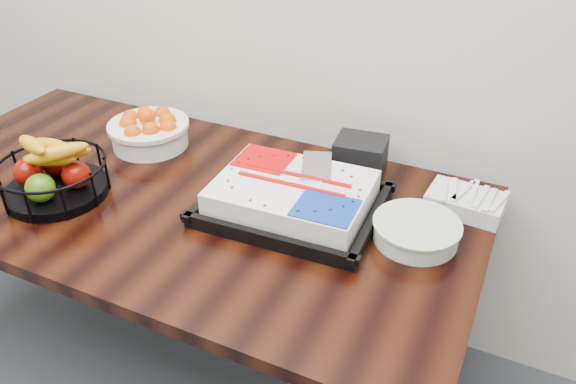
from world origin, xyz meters
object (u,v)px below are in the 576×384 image
at_px(table, 177,215).
at_px(fruit_basket, 53,175).
at_px(plate_stack, 416,231).
at_px(cake_tray, 293,197).
at_px(tangerine_bowl, 148,126).
at_px(napkin_box, 360,155).

bearing_deg(table, fruit_basket, -151.91).
bearing_deg(fruit_basket, plate_stack, 13.12).
xyz_separation_m(cake_tray, tangerine_bowl, (-0.60, 0.15, 0.03)).
bearing_deg(fruit_basket, table, 28.09).
distance_m(cake_tray, plate_stack, 0.35).
relative_size(table, fruit_basket, 5.76).
bearing_deg(plate_stack, cake_tray, -177.70).
relative_size(tangerine_bowl, plate_stack, 1.18).
bearing_deg(table, cake_tray, 9.61).
bearing_deg(cake_tray, plate_stack, 2.30).
bearing_deg(tangerine_bowl, napkin_box, 11.37).
height_order(tangerine_bowl, napkin_box, tangerine_bowl).
xyz_separation_m(fruit_basket, napkin_box, (0.76, 0.51, -0.01)).
xyz_separation_m(table, fruit_basket, (-0.30, -0.16, 0.15)).
height_order(table, cake_tray, cake_tray).
bearing_deg(tangerine_bowl, fruit_basket, -99.24).
xyz_separation_m(cake_tray, fruit_basket, (-0.66, -0.22, 0.02)).
xyz_separation_m(plate_stack, napkin_box, (-0.25, 0.27, 0.03)).
bearing_deg(napkin_box, fruit_basket, -146.10).
distance_m(tangerine_bowl, napkin_box, 0.71).
height_order(table, tangerine_bowl, tangerine_bowl).
height_order(tangerine_bowl, fruit_basket, tangerine_bowl).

